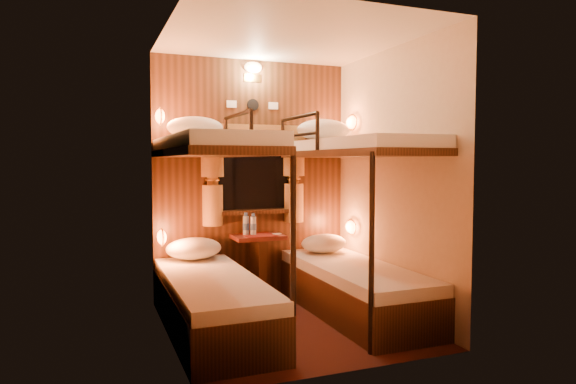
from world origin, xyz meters
name	(u,v)px	position (x,y,z in m)	size (l,w,h in m)	color
floor	(290,324)	(0.00, 0.00, 0.00)	(2.10, 2.10, 0.00)	#3A150F
ceiling	(290,37)	(0.00, 0.00, 2.40)	(2.10, 2.10, 0.00)	silver
wall_back	(252,179)	(0.00, 1.05, 1.20)	(2.40, 2.40, 0.00)	#C6B293
wall_front	(349,190)	(0.00, -1.05, 1.20)	(2.40, 2.40, 0.00)	#C6B293
wall_left	(168,185)	(-1.00, 0.00, 1.20)	(2.40, 2.40, 0.00)	#C6B293
wall_right	(392,181)	(1.00, 0.00, 1.20)	(2.40, 2.40, 0.00)	#C6B293
back_panel	(252,179)	(0.00, 1.04, 1.20)	(2.00, 0.03, 2.40)	#311D0D
bunk_left	(212,263)	(-0.65, 0.07, 0.56)	(0.72, 1.90, 1.82)	#311D0D
bunk_right	(354,253)	(0.65, 0.07, 0.56)	(0.72, 1.90, 1.82)	#311D0D
window	(253,181)	(0.00, 1.00, 1.18)	(1.00, 0.12, 0.79)	black
curtains	(254,173)	(0.00, 0.97, 1.26)	(1.10, 0.22, 1.00)	brown
back_fixtures	(253,75)	(0.00, 1.00, 2.25)	(0.54, 0.09, 0.48)	black
reading_lamps	(263,176)	(0.00, 0.70, 1.24)	(2.00, 0.20, 1.25)	orange
table	(258,258)	(0.00, 0.85, 0.41)	(0.50, 0.34, 0.66)	#5C1715
bottle_left	(246,225)	(-0.12, 0.88, 0.75)	(0.06, 0.06, 0.22)	#99BFE5
bottle_right	(253,226)	(-0.05, 0.86, 0.74)	(0.06, 0.06, 0.22)	#99BFE5
sachet_a	(276,234)	(0.18, 0.82, 0.65)	(0.07, 0.05, 0.01)	silver
sachet_b	(277,234)	(0.20, 0.85, 0.65)	(0.08, 0.06, 0.01)	silver
pillow_lower_left	(194,248)	(-0.65, 0.82, 0.56)	(0.52, 0.37, 0.21)	silver
pillow_lower_right	(324,243)	(0.65, 0.70, 0.55)	(0.48, 0.34, 0.19)	silver
pillow_upper_left	(195,128)	(-0.65, 0.69, 1.69)	(0.51, 0.36, 0.20)	silver
pillow_upper_right	(323,130)	(0.65, 0.72, 1.70)	(0.55, 0.39, 0.22)	silver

